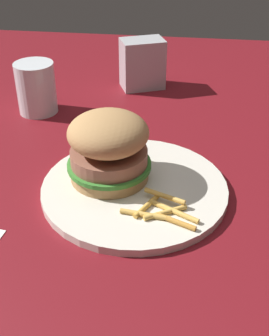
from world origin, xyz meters
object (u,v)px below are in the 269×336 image
Objects in this scene: plate at (134,188)px; sandwich at (109,147)px; fries_pile at (161,210)px; napkin_dispenser at (142,64)px; drink_glass at (37,91)px.

plate is 2.18× the size of sandwich.
fries_pile is 0.46m from napkin_dispenser.
plate is 2.51× the size of fries_pile.
plate is at bearing 72.60° from napkin_dispenser.
napkin_dispenser is (-0.39, -0.04, 0.05)m from plate.
napkin_dispenser is at bearing 179.42° from sandwich.
fries_pile is at bearing 37.05° from plate.
drink_glass is 0.94× the size of napkin_dispenser.
napkin_dispenser is (-0.38, 0.00, -0.01)m from sandwich.
fries_pile is (0.08, 0.08, -0.05)m from sandwich.
fries_pile is (0.06, 0.04, 0.01)m from plate.
sandwich is 1.15× the size of fries_pile.
sandwich is 0.29m from drink_glass.
drink_glass is (-0.24, -0.23, 0.04)m from plate.
napkin_dispenser reaches higher than plate.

